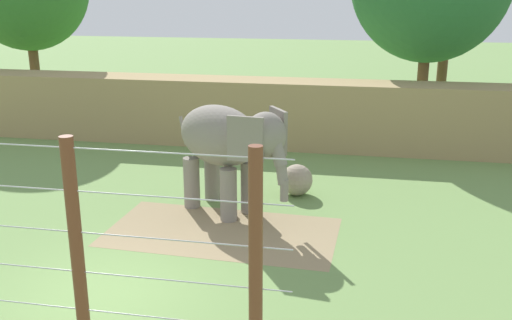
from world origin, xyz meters
name	(u,v)px	position (x,y,z in m)	size (l,w,h in m)	color
ground_plane	(105,294)	(0.00, 0.00, 0.00)	(120.00, 120.00, 0.00)	#6B8E4C
dirt_patch	(222,232)	(1.53, 3.40, 0.00)	(5.66, 3.06, 0.01)	#937F5B
embankment_wall	(237,112)	(0.00, 11.86, 1.26)	(36.00, 1.80, 2.51)	tan
elephant	(227,142)	(1.37, 4.74, 1.95)	(3.58, 2.87, 2.95)	gray
enrichment_ball	(297,180)	(3.02, 6.43, 0.46)	(0.92, 0.92, 0.92)	gray
cable_fence	(14,263)	(-0.04, -2.62, 1.97)	(8.10, 0.19, 3.93)	brown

